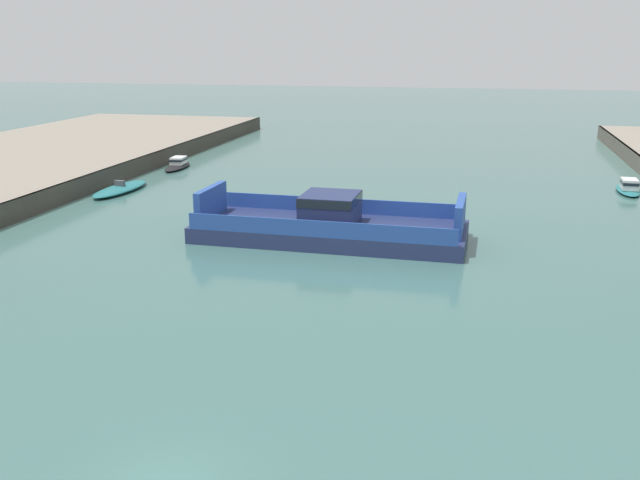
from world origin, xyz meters
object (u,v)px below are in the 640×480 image
object	(u,v)px
moored_boat_mid_right	(120,189)
chain_ferry	(330,225)
moored_boat_upstream_a	(628,187)
moored_boat_far_left	(178,164)

from	to	relation	value
moored_boat_mid_right	chain_ferry	bearing A→B (deg)	-27.52
chain_ferry	moored_boat_mid_right	xyz separation A→B (m)	(-22.25, 11.59, -0.73)
chain_ferry	moored_boat_upstream_a	bearing A→B (deg)	42.78
moored_boat_far_left	moored_boat_upstream_a	bearing A→B (deg)	-3.62
moored_boat_far_left	moored_boat_upstream_a	world-z (taller)	moored_boat_upstream_a
moored_boat_upstream_a	moored_boat_mid_right	bearing A→B (deg)	-167.60
moored_boat_far_left	moored_boat_upstream_a	size ratio (longest dim) A/B	1.05
moored_boat_mid_right	moored_boat_far_left	xyz separation A→B (m)	(-0.01, 12.92, 0.15)
chain_ferry	moored_boat_far_left	xyz separation A→B (m)	(-22.26, 24.51, -0.58)
moored_boat_mid_right	moored_boat_upstream_a	size ratio (longest dim) A/B	1.42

